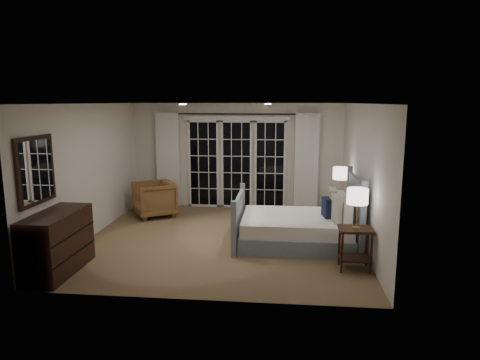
# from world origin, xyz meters

# --- Properties ---
(floor) EXTENTS (5.00, 5.00, 0.00)m
(floor) POSITION_xyz_m (0.00, 0.00, 0.00)
(floor) COLOR brown
(floor) RESTS_ON ground
(ceiling) EXTENTS (5.00, 5.00, 0.00)m
(ceiling) POSITION_xyz_m (0.00, 0.00, 2.50)
(ceiling) COLOR white
(ceiling) RESTS_ON wall_back
(wall_left) EXTENTS (0.02, 5.00, 2.50)m
(wall_left) POSITION_xyz_m (-2.50, 0.00, 1.25)
(wall_left) COLOR silver
(wall_left) RESTS_ON floor
(wall_right) EXTENTS (0.02, 5.00, 2.50)m
(wall_right) POSITION_xyz_m (2.50, 0.00, 1.25)
(wall_right) COLOR silver
(wall_right) RESTS_ON floor
(wall_back) EXTENTS (5.00, 0.02, 2.50)m
(wall_back) POSITION_xyz_m (0.00, 2.50, 1.25)
(wall_back) COLOR silver
(wall_back) RESTS_ON floor
(wall_front) EXTENTS (5.00, 0.02, 2.50)m
(wall_front) POSITION_xyz_m (0.00, -2.50, 1.25)
(wall_front) COLOR silver
(wall_front) RESTS_ON floor
(french_doors) EXTENTS (2.50, 0.04, 2.20)m
(french_doors) POSITION_xyz_m (0.00, 2.46, 1.09)
(french_doors) COLOR black
(french_doors) RESTS_ON wall_back
(curtain_rod) EXTENTS (3.50, 0.03, 0.03)m
(curtain_rod) POSITION_xyz_m (0.00, 2.40, 2.25)
(curtain_rod) COLOR black
(curtain_rod) RESTS_ON wall_back
(curtain_left) EXTENTS (0.55, 0.10, 2.25)m
(curtain_left) POSITION_xyz_m (-1.65, 2.38, 1.15)
(curtain_left) COLOR silver
(curtain_left) RESTS_ON curtain_rod
(curtain_right) EXTENTS (0.55, 0.10, 2.25)m
(curtain_right) POSITION_xyz_m (1.65, 2.38, 1.15)
(curtain_right) COLOR silver
(curtain_right) RESTS_ON curtain_rod
(downlight_a) EXTENTS (0.12, 0.12, 0.01)m
(downlight_a) POSITION_xyz_m (0.80, 0.60, 2.49)
(downlight_a) COLOR white
(downlight_a) RESTS_ON ceiling
(downlight_b) EXTENTS (0.12, 0.12, 0.01)m
(downlight_b) POSITION_xyz_m (-0.60, -0.40, 2.49)
(downlight_b) COLOR white
(downlight_b) RESTS_ON ceiling
(bed) EXTENTS (2.12, 1.52, 1.23)m
(bed) POSITION_xyz_m (1.42, -0.14, 0.32)
(bed) COLOR #889AA4
(bed) RESTS_ON floor
(nightstand_left) EXTENTS (0.51, 0.40, 0.66)m
(nightstand_left) POSITION_xyz_m (2.22, -1.25, 0.43)
(nightstand_left) COLOR black
(nightstand_left) RESTS_ON floor
(nightstand_right) EXTENTS (0.45, 0.36, 0.59)m
(nightstand_right) POSITION_xyz_m (2.28, 1.12, 0.39)
(nightstand_right) COLOR black
(nightstand_right) RESTS_ON floor
(lamp_left) EXTENTS (0.31, 0.31, 0.61)m
(lamp_left) POSITION_xyz_m (2.22, -1.25, 1.14)
(lamp_left) COLOR tan
(lamp_left) RESTS_ON nightstand_left
(lamp_right) EXTENTS (0.33, 0.33, 0.63)m
(lamp_right) POSITION_xyz_m (2.28, 1.12, 1.09)
(lamp_right) COLOR tan
(lamp_right) RESTS_ON nightstand_right
(armchair) EXTENTS (1.16, 1.16, 0.78)m
(armchair) POSITION_xyz_m (-1.75, 1.48, 0.39)
(armchair) COLOR brown
(armchair) RESTS_ON floor
(dresser) EXTENTS (0.55, 1.30, 0.92)m
(dresser) POSITION_xyz_m (-2.23, -1.80, 0.46)
(dresser) COLOR black
(dresser) RESTS_ON floor
(mirror) EXTENTS (0.05, 0.85, 1.00)m
(mirror) POSITION_xyz_m (-2.47, -1.80, 1.55)
(mirror) COLOR black
(mirror) RESTS_ON wall_left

